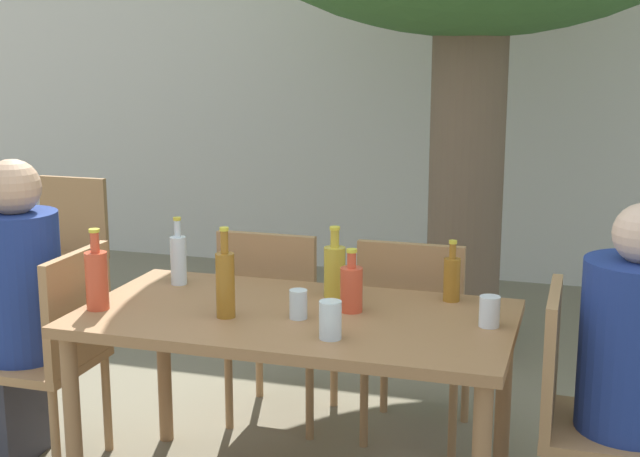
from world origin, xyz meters
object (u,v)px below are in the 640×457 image
patio_chair_3 (414,328)px  soda_bottle_5 (97,278)px  dining_table_front (296,335)px  drinking_glass_0 (298,304)px  amber_bottle_1 (452,278)px  water_bottle_3 (178,258)px  patio_chair_2 (276,315)px  patio_chair_0 (56,346)px  drinking_glass_2 (489,311)px  soda_bottle_2 (351,287)px  person_seated_0 (5,329)px  patio_chair_1 (583,407)px  oil_cruet_0 (335,270)px  amber_bottle_4 (225,283)px  drinking_glass_1 (330,320)px  patio_chair_4 (65,245)px

patio_chair_3 → soda_bottle_5: size_ratio=3.04×
dining_table_front → drinking_glass_0: drinking_glass_0 is taller
amber_bottle_1 → water_bottle_3: size_ratio=0.85×
dining_table_front → patio_chair_2: (-0.31, 0.65, -0.15)m
patio_chair_0 → patio_chair_2: bearing=132.7°
patio_chair_2 → patio_chair_3: (0.62, 0.00, 0.00)m
dining_table_front → drinking_glass_2: 0.70m
soda_bottle_2 → person_seated_0: bearing=-176.9°
patio_chair_1 → patio_chair_3: same height
person_seated_0 → water_bottle_3: 0.77m
patio_chair_1 → oil_cruet_0: (-0.94, 0.24, 0.34)m
patio_chair_1 → soda_bottle_5: 1.76m
person_seated_0 → amber_bottle_4: size_ratio=3.88×
patio_chair_1 → soda_bottle_5: size_ratio=3.04×
patio_chair_1 → person_seated_0: person_seated_0 is taller
patio_chair_1 → soda_bottle_5: (-1.72, -0.17, 0.35)m
water_bottle_3 → amber_bottle_4: amber_bottle_4 is taller
drinking_glass_1 → drinking_glass_2: bearing=30.1°
patio_chair_4 → soda_bottle_5: (1.26, -1.72, 0.35)m
dining_table_front → soda_bottle_2: (0.19, 0.08, 0.17)m
patio_chair_4 → water_bottle_3: size_ratio=3.32×
person_seated_0 → soda_bottle_5: size_ratio=4.22×
soda_bottle_5 → amber_bottle_4: bearing=5.8°
water_bottle_3 → drinking_glass_1: water_bottle_3 is taller
patio_chair_3 → oil_cruet_0: size_ratio=3.32×
patio_chair_4 → amber_bottle_1: (2.48, -1.24, 0.32)m
patio_chair_4 → drinking_glass_0: 2.58m
amber_bottle_4 → patio_chair_4: bearing=136.3°
amber_bottle_1 → oil_cruet_0: bearing=-169.9°
soda_bottle_2 → drinking_glass_2: soda_bottle_2 is taller
person_seated_0 → drinking_glass_1: bearing=80.9°
patio_chair_1 → soda_bottle_2: soda_bottle_2 is taller
person_seated_0 → water_bottle_3: bearing=108.6°
patio_chair_4 → oil_cruet_0: 2.46m
soda_bottle_5 → oil_cruet_0: bearing=27.4°
patio_chair_2 → amber_bottle_4: amber_bottle_4 is taller
drinking_glass_0 → drinking_glass_1: drinking_glass_1 is taller
dining_table_front → soda_bottle_5: soda_bottle_5 is taller
drinking_glass_1 → soda_bottle_2: bearing=92.2°
patio_chair_2 → amber_bottle_1: (0.83, -0.33, 0.32)m
person_seated_0 → amber_bottle_4: 1.08m
patio_chair_1 → person_seated_0: (-2.26, -0.00, 0.05)m
drinking_glass_1 → drinking_glass_0: bearing=134.1°
oil_cruet_0 → drinking_glass_0: 0.30m
dining_table_front → person_seated_0: size_ratio=1.23×
amber_bottle_1 → soda_bottle_2: amber_bottle_1 is taller
person_seated_0 → patio_chair_4: bearing=-155.0°
dining_table_front → amber_bottle_4: 0.33m
patio_chair_0 → amber_bottle_1: bearing=101.7°
dining_table_front → patio_chair_4: bearing=141.7°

